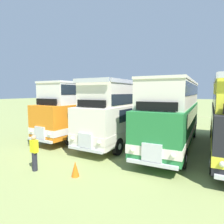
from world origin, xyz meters
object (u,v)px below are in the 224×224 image
(bus_third_in_row, at_px, (173,111))
(bus_first_in_row, at_px, (90,106))
(bus_second_in_row, at_px, (128,109))
(marshal_person, at_px, (34,153))
(cone_near_end, at_px, (75,169))

(bus_third_in_row, bearing_deg, bus_first_in_row, 177.50)
(bus_first_in_row, height_order, bus_second_in_row, bus_second_in_row)
(bus_third_in_row, xyz_separation_m, marshal_person, (-4.80, -7.59, -1.59))
(bus_third_in_row, xyz_separation_m, cone_near_end, (-2.70, -7.13, -2.13))
(bus_second_in_row, height_order, cone_near_end, bus_second_in_row)
(marshal_person, bearing_deg, bus_first_in_row, 107.04)
(bus_second_in_row, height_order, marshal_person, bus_second_in_row)
(bus_second_in_row, height_order, bus_third_in_row, bus_second_in_row)
(bus_second_in_row, bearing_deg, marshal_person, -98.43)
(bus_first_in_row, xyz_separation_m, bus_third_in_row, (7.22, -0.32, 0.00))
(cone_near_end, bearing_deg, marshal_person, -167.59)
(bus_third_in_row, height_order, marshal_person, bus_third_in_row)
(bus_first_in_row, bearing_deg, marshal_person, -72.96)
(bus_first_in_row, height_order, cone_near_end, bus_first_in_row)
(bus_first_in_row, bearing_deg, cone_near_end, -58.76)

